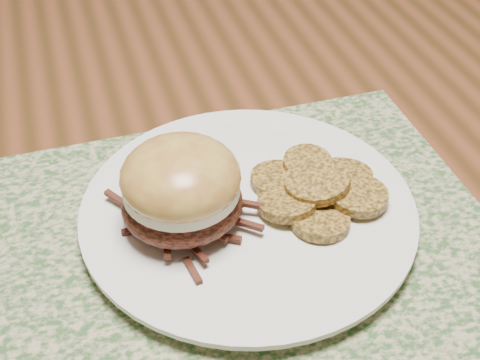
# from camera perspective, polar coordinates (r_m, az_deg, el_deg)

# --- Properties ---
(dining_table) EXTENTS (1.50, 0.90, 0.75)m
(dining_table) POSITION_cam_1_polar(r_m,az_deg,el_deg) (0.81, 1.21, 4.74)
(dining_table) COLOR brown
(dining_table) RESTS_ON ground
(placemat) EXTENTS (0.45, 0.33, 0.00)m
(placemat) POSITION_cam_1_polar(r_m,az_deg,el_deg) (0.54, -1.60, -5.48)
(placemat) COLOR #35592E
(placemat) RESTS_ON dining_table
(dinner_plate) EXTENTS (0.26, 0.26, 0.02)m
(dinner_plate) POSITION_cam_1_polar(r_m,az_deg,el_deg) (0.55, 0.69, -2.80)
(dinner_plate) COLOR white
(dinner_plate) RESTS_ON placemat
(pork_sandwich) EXTENTS (0.11, 0.11, 0.07)m
(pork_sandwich) POSITION_cam_1_polar(r_m,az_deg,el_deg) (0.51, -5.03, -0.73)
(pork_sandwich) COLOR black
(pork_sandwich) RESTS_ON dinner_plate
(roasted_potatoes) EXTENTS (0.13, 0.13, 0.03)m
(roasted_potatoes) POSITION_cam_1_polar(r_m,az_deg,el_deg) (0.56, 6.60, -0.72)
(roasted_potatoes) COLOR olive
(roasted_potatoes) RESTS_ON dinner_plate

